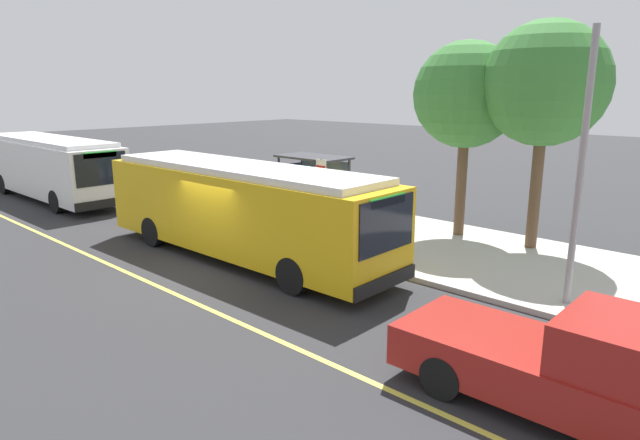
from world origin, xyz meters
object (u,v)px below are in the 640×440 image
object	(u,v)px
pickup_truck	(576,369)
transit_bus_main	(242,208)
transit_bus_second	(51,166)
route_sign_post	(321,189)
pedestrian_commuter	(288,201)
waiting_bench	(317,206)

from	to	relation	value
pickup_truck	transit_bus_main	bearing A→B (deg)	170.08
transit_bus_second	transit_bus_main	bearing A→B (deg)	0.71
route_sign_post	pedestrian_commuter	size ratio (longest dim) A/B	1.66
transit_bus_main	transit_bus_second	world-z (taller)	same
transit_bus_second	route_sign_post	distance (m)	15.27
transit_bus_main	waiting_bench	world-z (taller)	transit_bus_main
waiting_bench	pedestrian_commuter	xyz separation A→B (m)	(0.06, -1.66, 0.48)
transit_bus_second	pedestrian_commuter	world-z (taller)	transit_bus_second
transit_bus_second	pickup_truck	xyz separation A→B (m)	(24.80, -1.68, -0.76)
transit_bus_main	transit_bus_second	distance (m)	14.18
pickup_truck	pedestrian_commuter	size ratio (longest dim) A/B	3.21
waiting_bench	pedestrian_commuter	size ratio (longest dim) A/B	0.95
transit_bus_second	waiting_bench	size ratio (longest dim) A/B	6.74
waiting_bench	route_sign_post	bearing A→B (deg)	-44.33
transit_bus_main	transit_bus_second	xyz separation A→B (m)	(-14.18, -0.18, -0.00)
route_sign_post	transit_bus_second	bearing A→B (deg)	-168.94
transit_bus_second	route_sign_post	world-z (taller)	same
pickup_truck	route_sign_post	xyz separation A→B (m)	(-9.82, 4.61, 1.10)
pedestrian_commuter	pickup_truck	bearing A→B (deg)	-23.57
transit_bus_main	route_sign_post	world-z (taller)	same
pickup_truck	waiting_bench	xyz separation A→B (m)	(-12.24, 6.97, -0.22)
transit_bus_main	pedestrian_commuter	distance (m)	3.82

